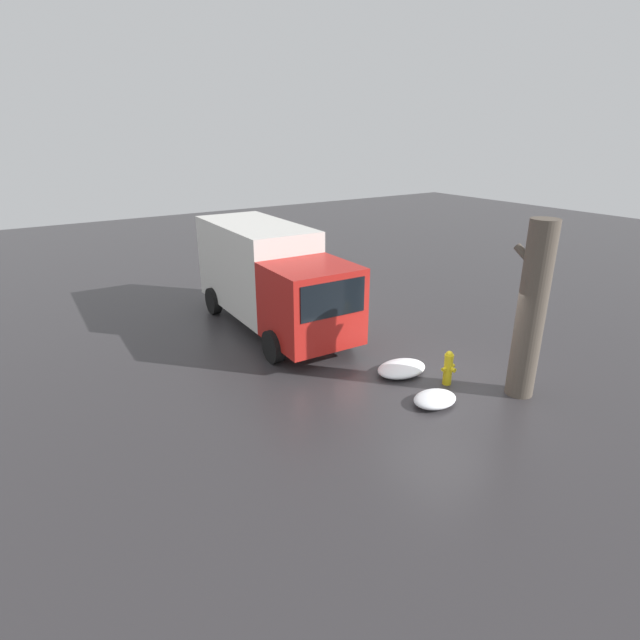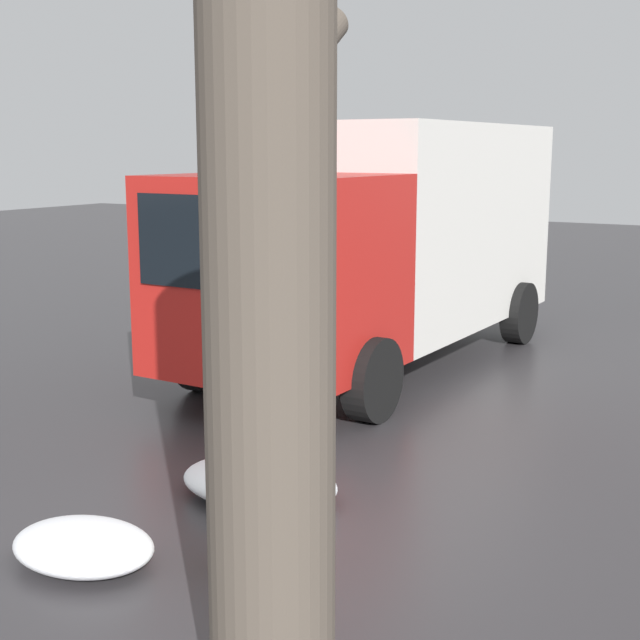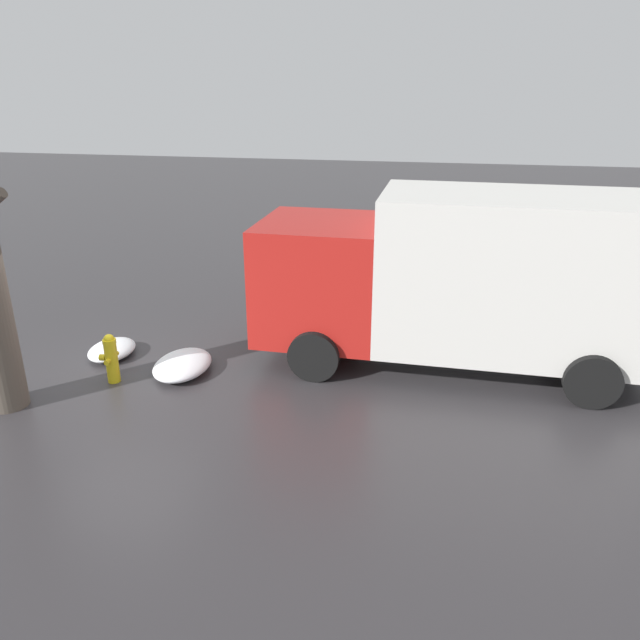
{
  "view_description": "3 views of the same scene",
  "coord_description": "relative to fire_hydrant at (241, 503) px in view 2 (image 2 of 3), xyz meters",
  "views": [
    {
      "loc": [
        -7.45,
        8.63,
        5.84
      ],
      "look_at": [
        3.45,
        1.48,
        0.9
      ],
      "focal_mm": 28.0,
      "sensor_mm": 36.0,
      "label": 1
    },
    {
      "loc": [
        -4.68,
        -3.34,
        2.83
      ],
      "look_at": [
        2.87,
        1.05,
        1.14
      ],
      "focal_mm": 50.0,
      "sensor_mm": 36.0,
      "label": 2
    },
    {
      "loc": [
        5.28,
        -8.88,
        4.99
      ],
      "look_at": [
        3.6,
        0.22,
        1.32
      ],
      "focal_mm": 35.0,
      "sensor_mm": 36.0,
      "label": 3
    }
  ],
  "objects": [
    {
      "name": "fire_hydrant",
      "position": [
        0.0,
        0.0,
        0.0
      ],
      "size": [
        0.32,
        0.42,
        0.89
      ],
      "rotation": [
        0.0,
        0.0,
        3.19
      ],
      "color": "yellow",
      "rests_on": "ground_plane"
    },
    {
      "name": "snow_pile_curbside",
      "position": [
        1.04,
        0.56,
        -0.31
      ],
      "size": [
        0.97,
        1.37,
        0.29
      ],
      "color": "white",
      "rests_on": "ground_plane"
    },
    {
      "name": "tree_trunk",
      "position": [
        -1.26,
        -1.08,
        1.63
      ],
      "size": [
        0.96,
        0.63,
        4.14
      ],
      "color": "brown",
      "rests_on": "ground_plane"
    },
    {
      "name": "delivery_truck",
      "position": [
        5.86,
        1.78,
        1.24
      ],
      "size": [
        6.98,
        2.68,
        3.15
      ],
      "rotation": [
        0.0,
        0.0,
        1.54
      ],
      "color": "red",
      "rests_on": "ground_plane"
    },
    {
      "name": "snow_pile_by_hydrant",
      "position": [
        -0.53,
        0.96,
        -0.33
      ],
      "size": [
        0.81,
        1.07,
        0.26
      ],
      "color": "white",
      "rests_on": "ground_plane"
    },
    {
      "name": "ground_plane",
      "position": [
        0.0,
        0.0,
        -0.46
      ],
      "size": [
        60.0,
        60.0,
        0.0
      ],
      "primitive_type": "plane",
      "color": "#333033"
    }
  ]
}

